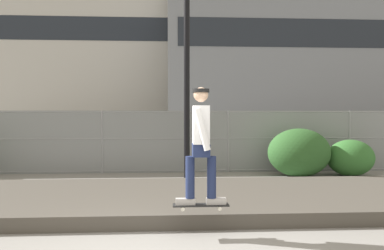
% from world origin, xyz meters
% --- Properties ---
extents(gravel_berm, '(10.91, 3.41, 0.24)m').
position_xyz_m(gravel_berm, '(0.00, 3.31, 0.12)').
color(gravel_berm, '#4C473F').
rests_on(gravel_berm, ground_plane).
extents(skateboard, '(0.80, 0.21, 0.07)m').
position_xyz_m(skateboard, '(0.53, 1.32, 0.45)').
color(skateboard, black).
extents(skater, '(0.72, 0.58, 1.67)m').
position_xyz_m(skater, '(0.53, 1.32, 1.41)').
color(skater, '#B2ADA8').
rests_on(skater, skateboard).
extents(chain_fence, '(18.81, 0.06, 1.85)m').
position_xyz_m(chain_fence, '(0.00, 7.45, 0.93)').
color(chain_fence, gray).
rests_on(chain_fence, ground_plane).
extents(street_lamp, '(0.44, 0.44, 6.66)m').
position_xyz_m(street_lamp, '(0.58, 6.48, 4.16)').
color(street_lamp, black).
rests_on(street_lamp, ground_plane).
extents(parked_car_near, '(4.44, 2.02, 1.66)m').
position_xyz_m(parked_car_near, '(-2.91, 10.48, 0.84)').
color(parked_car_near, '#566B4C').
rests_on(parked_car_near, ground_plane).
extents(library_building, '(22.88, 15.03, 17.26)m').
position_xyz_m(library_building, '(-10.45, 45.25, 8.63)').
color(library_building, '#B2AFA8').
rests_on(library_building, ground_plane).
extents(office_block, '(21.22, 12.82, 14.26)m').
position_xyz_m(office_block, '(10.70, 36.13, 7.13)').
color(office_block, slate).
rests_on(office_block, ground_plane).
extents(shrub_center, '(1.75, 1.43, 1.35)m').
position_xyz_m(shrub_center, '(3.71, 6.47, 0.67)').
color(shrub_center, '#2D5B28').
rests_on(shrub_center, ground_plane).
extents(shrub_right, '(1.33, 1.09, 1.03)m').
position_xyz_m(shrub_right, '(5.21, 6.49, 0.51)').
color(shrub_right, '#336B2D').
rests_on(shrub_right, ground_plane).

